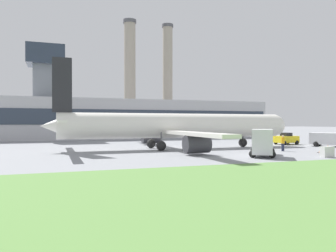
# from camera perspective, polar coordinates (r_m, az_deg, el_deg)

# --- Properties ---
(ground_plane) EXTENTS (400.00, 400.00, 0.00)m
(ground_plane) POSITION_cam_1_polar(r_m,az_deg,el_deg) (42.82, 0.03, -3.82)
(ground_plane) COLOR gray
(terminal_building) EXTENTS (62.65, 12.32, 18.30)m
(terminal_building) POSITION_cam_1_polar(r_m,az_deg,el_deg) (70.07, -8.65, 1.56)
(terminal_building) COLOR #B2B2B7
(terminal_building) RESTS_ON ground_plane
(smokestack_left) EXTENTS (3.93, 3.93, 34.19)m
(smokestack_left) POSITION_cam_1_polar(r_m,az_deg,el_deg) (100.01, -6.67, 8.59)
(smokestack_left) COLOR gray
(smokestack_left) RESTS_ON ground_plane
(smokestack_right) EXTENTS (3.54, 3.54, 34.25)m
(smokestack_right) POSITION_cam_1_polar(r_m,az_deg,el_deg) (104.07, -0.07, 8.28)
(smokestack_right) COLOR gray
(smokestack_right) RESTS_ON ground_plane
(airplane) EXTENTS (32.19, 31.47, 10.59)m
(airplane) POSITION_cam_1_polar(r_m,az_deg,el_deg) (41.07, 1.10, -0.08)
(airplane) COLOR white
(airplane) RESTS_ON ground_plane
(pushback_tug) EXTENTS (3.47, 2.63, 1.79)m
(pushback_tug) POSITION_cam_1_polar(r_m,az_deg,el_deg) (52.50, 19.89, -2.17)
(pushback_tug) COLOR yellow
(pushback_tug) RESTS_ON ground_plane
(baggage_truck) EXTENTS (5.35, 6.32, 1.88)m
(baggage_truck) POSITION_cam_1_polar(r_m,az_deg,el_deg) (50.13, 26.43, -2.14)
(baggage_truck) COLOR #2D4C93
(baggage_truck) RESTS_ON ground_plane
(fuel_truck) EXTENTS (4.61, 5.41, 2.65)m
(fuel_truck) POSITION_cam_1_polar(r_m,az_deg,el_deg) (33.14, 16.11, -2.91)
(fuel_truck) COLOR white
(fuel_truck) RESTS_ON ground_plane
(ground_crew_person) EXTENTS (0.55, 0.55, 1.83)m
(ground_crew_person) POSITION_cam_1_polar(r_m,az_deg,el_deg) (40.08, 19.37, -2.81)
(ground_crew_person) COLOR #23283D
(ground_crew_person) RESTS_ON ground_plane
(traffic_cone_near_nose) EXTENTS (0.54, 0.54, 0.72)m
(traffic_cone_near_nose) POSITION_cam_1_polar(r_m,az_deg,el_deg) (42.20, 26.08, -3.49)
(traffic_cone_near_nose) COLOR black
(traffic_cone_near_nose) RESTS_ON ground_plane
(traffic_cone_wingtip) EXTENTS (0.55, 0.55, 0.59)m
(traffic_cone_wingtip) POSITION_cam_1_polar(r_m,az_deg,el_deg) (39.43, 25.06, -3.85)
(traffic_cone_wingtip) COLOR black
(traffic_cone_wingtip) RESTS_ON ground_plane
(utility_cabinet) EXTENTS (1.19, 0.66, 1.02)m
(utility_cabinet) POSITION_cam_1_polar(r_m,az_deg,el_deg) (34.57, 25.96, -4.08)
(utility_cabinet) COLOR silver
(utility_cabinet) RESTS_ON ground_plane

